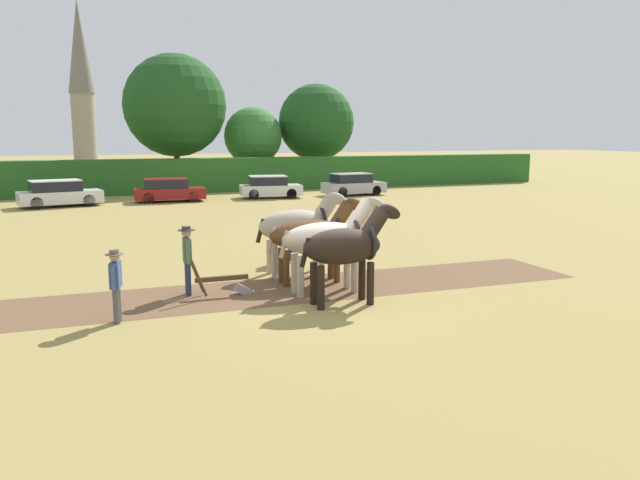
{
  "coord_description": "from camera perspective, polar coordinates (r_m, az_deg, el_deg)",
  "views": [
    {
      "loc": [
        -5.75,
        -13.57,
        4.05
      ],
      "look_at": [
        0.7,
        2.58,
        1.1
      ],
      "focal_mm": 35.0,
      "sensor_mm": 36.0,
      "label": 1
    }
  ],
  "objects": [
    {
      "name": "parked_car_right",
      "position": [
        42.13,
        3.04,
        5.08
      ],
      "size": [
        4.29,
        2.02,
        1.49
      ],
      "rotation": [
        0.0,
        0.0,
        0.08
      ],
      "color": "#A8A8B2",
      "rests_on": "ground"
    },
    {
      "name": "farmer_beside_team",
      "position": [
        20.03,
        -2.56,
        0.83
      ],
      "size": [
        0.36,
        0.64,
        1.7
      ],
      "rotation": [
        0.0,
        0.0,
        0.35
      ],
      "color": "#28334C",
      "rests_on": "ground"
    },
    {
      "name": "draft_horse_lead_left",
      "position": [
        14.87,
        2.46,
        -0.58
      ],
      "size": [
        2.66,
        0.96,
        2.47
      ],
      "rotation": [
        0.0,
        0.0,
        -0.03
      ],
      "color": "black",
      "rests_on": "ground"
    },
    {
      "name": "plow",
      "position": [
        16.06,
        -8.51,
        -3.92
      ],
      "size": [
        1.6,
        0.47,
        1.13
      ],
      "rotation": [
        0.0,
        0.0,
        -0.03
      ],
      "color": "#4C331E",
      "rests_on": "ground"
    },
    {
      "name": "parked_car_center_left",
      "position": [
        38.43,
        -22.77,
        3.93
      ],
      "size": [
        4.69,
        2.62,
        1.51
      ],
      "rotation": [
        0.0,
        0.0,
        0.19
      ],
      "color": "silver",
      "rests_on": "ground"
    },
    {
      "name": "hedgerow",
      "position": [
        44.64,
        -14.39,
        5.66
      ],
      "size": [
        62.11,
        1.5,
        2.4
      ],
      "primitive_type": "cube",
      "color": "#286023",
      "rests_on": "ground"
    },
    {
      "name": "parked_car_center",
      "position": [
        39.21,
        -13.67,
        4.43
      ],
      "size": [
        4.29,
        2.04,
        1.42
      ],
      "rotation": [
        0.0,
        0.0,
        -0.07
      ],
      "color": "maroon",
      "rests_on": "ground"
    },
    {
      "name": "parked_car_center_right",
      "position": [
        40.43,
        -4.6,
        4.84
      ],
      "size": [
        4.13,
        2.36,
        1.44
      ],
      "rotation": [
        0.0,
        0.0,
        -0.16
      ],
      "color": "silver",
      "rests_on": "ground"
    },
    {
      "name": "church_spire",
      "position": [
        83.18,
        -20.99,
        13.43
      ],
      "size": [
        3.08,
        3.08,
        20.01
      ],
      "color": "gray",
      "rests_on": "ground"
    },
    {
      "name": "tree_left",
      "position": [
        47.9,
        -13.12,
        11.88
      ],
      "size": [
        7.47,
        7.47,
        9.88
      ],
      "color": "brown",
      "rests_on": "ground"
    },
    {
      "name": "farmer_at_plow",
      "position": [
        16.11,
        -12.05,
        -1.31
      ],
      "size": [
        0.45,
        0.68,
        1.78
      ],
      "rotation": [
        0.0,
        0.0,
        -0.1
      ],
      "color": "#28334C",
      "rests_on": "ground"
    },
    {
      "name": "draft_horse_lead_right",
      "position": [
        15.97,
        0.83,
        0.16
      ],
      "size": [
        2.98,
        0.95,
        2.53
      ],
      "rotation": [
        0.0,
        0.0,
        -0.03
      ],
      "color": "#B2A38E",
      "rests_on": "ground"
    },
    {
      "name": "ground_plane",
      "position": [
        15.28,
        1.17,
        -5.74
      ],
      "size": [
        240.0,
        240.0,
        0.0
      ],
      "primitive_type": "plane",
      "color": "#998447"
    },
    {
      "name": "plowed_furrow_strip",
      "position": [
        16.01,
        -11.05,
        -5.2
      ],
      "size": [
        21.12,
        3.51,
        0.01
      ],
      "primitive_type": "cube",
      "rotation": [
        0.0,
        0.0,
        -0.03
      ],
      "color": "brown",
      "rests_on": "ground"
    },
    {
      "name": "tree_center_left",
      "position": [
        49.73,
        -6.14,
        9.4
      ],
      "size": [
        4.53,
        4.53,
        6.18
      ],
      "color": "brown",
      "rests_on": "ground"
    },
    {
      "name": "tree_center",
      "position": [
        51.54,
        -0.35,
        10.71
      ],
      "size": [
        6.14,
        6.14,
        8.1
      ],
      "color": "#423323",
      "rests_on": "ground"
    },
    {
      "name": "draft_horse_trail_right",
      "position": [
        18.21,
        -1.93,
        1.33
      ],
      "size": [
        2.86,
        1.03,
        2.44
      ],
      "rotation": [
        0.0,
        0.0,
        -0.03
      ],
      "color": "#B2A38E",
      "rests_on": "ground"
    },
    {
      "name": "draft_horse_trail_left",
      "position": [
        17.1,
        -0.63,
        0.51
      ],
      "size": [
        2.94,
        0.9,
        2.39
      ],
      "rotation": [
        0.0,
        0.0,
        -0.03
      ],
      "color": "#513319",
      "rests_on": "ground"
    },
    {
      "name": "farmer_onlooker_left",
      "position": [
        14.18,
        -18.17,
        -3.56
      ],
      "size": [
        0.4,
        0.62,
        1.62
      ],
      "rotation": [
        0.0,
        0.0,
        -0.23
      ],
      "color": "#4C4C4C",
      "rests_on": "ground"
    }
  ]
}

